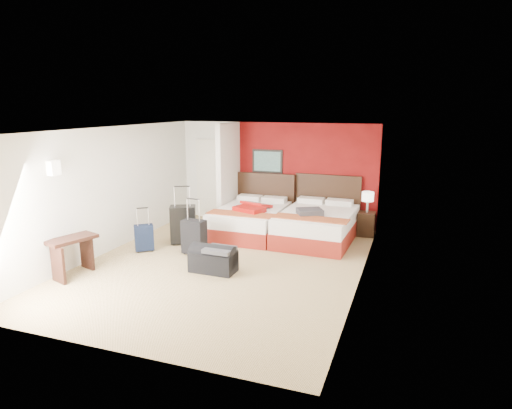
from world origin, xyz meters
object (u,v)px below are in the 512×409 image
at_px(nightstand, 366,224).
at_px(suitcase_charcoal, 194,238).
at_px(bed_right, 317,226).
at_px(duffel_bag, 213,261).
at_px(suitcase_navy, 144,239).
at_px(red_suitcase_open, 253,207).
at_px(bed_left, 250,221).
at_px(desk, 73,256).
at_px(suitcase_black, 183,226).
at_px(table_lamp, 367,202).

bearing_deg(nightstand, suitcase_charcoal, -142.67).
xyz_separation_m(bed_right, suitcase_charcoal, (-2.11, -1.72, 0.01)).
xyz_separation_m(nightstand, duffel_bag, (-2.32, -3.22, -0.07)).
distance_m(bed_right, suitcase_navy, 3.68).
bearing_deg(red_suitcase_open, bed_left, 155.09).
xyz_separation_m(bed_left, desk, (-2.02, -3.42, 0.04)).
relative_size(red_suitcase_open, suitcase_black, 1.11).
relative_size(red_suitcase_open, duffel_bag, 1.10).
bearing_deg(bed_left, red_suitcase_open, -45.05).
relative_size(nightstand, suitcase_black, 0.68).
relative_size(red_suitcase_open, suitcase_navy, 1.72).
bearing_deg(suitcase_black, duffel_bag, -69.70).
bearing_deg(duffel_bag, suitcase_charcoal, 137.08).
relative_size(bed_right, nightstand, 4.00).
xyz_separation_m(duffel_bag, desk, (-2.22, -0.99, 0.14)).
distance_m(duffel_bag, desk, 2.43).
xyz_separation_m(bed_right, red_suitcase_open, (-1.44, -0.13, 0.35)).
bearing_deg(bed_right, nightstand, 40.18).
distance_m(suitcase_charcoal, desk, 2.26).
bearing_deg(nightstand, suitcase_black, -153.23).
height_order(bed_left, red_suitcase_open, red_suitcase_open).
bearing_deg(bed_right, table_lamp, 40.18).
xyz_separation_m(suitcase_charcoal, desk, (-1.46, -1.73, 0.01)).
xyz_separation_m(red_suitcase_open, suitcase_charcoal, (-0.66, -1.59, -0.34)).
bearing_deg(nightstand, red_suitcase_open, -161.22).
bearing_deg(suitcase_charcoal, desk, -126.26).
bearing_deg(bed_right, bed_left, -176.67).
bearing_deg(suitcase_navy, red_suitcase_open, 8.09).
height_order(red_suitcase_open, suitcase_black, suitcase_black).
bearing_deg(table_lamp, nightstand, 0.00).
relative_size(bed_left, duffel_bag, 2.53).
bearing_deg(duffel_bag, suitcase_black, 136.84).
xyz_separation_m(table_lamp, suitcase_navy, (-4.13, -2.66, -0.52)).
height_order(nightstand, table_lamp, table_lamp).
relative_size(suitcase_charcoal, suitcase_navy, 1.29).
xyz_separation_m(bed_left, suitcase_navy, (-1.61, -1.87, -0.05)).
distance_m(suitcase_navy, desk, 1.61).
relative_size(table_lamp, suitcase_navy, 0.92).
height_order(suitcase_charcoal, duffel_bag, suitcase_charcoal).
distance_m(bed_right, suitcase_black, 2.90).
height_order(suitcase_black, desk, suitcase_black).
distance_m(nightstand, suitcase_black, 4.11).
distance_m(bed_right, desk, 4.96).
xyz_separation_m(suitcase_navy, desk, (-0.41, -1.55, 0.09)).
relative_size(red_suitcase_open, table_lamp, 1.87).
xyz_separation_m(bed_left, table_lamp, (2.52, 0.79, 0.47)).
distance_m(nightstand, desk, 6.19).
distance_m(bed_right, red_suitcase_open, 1.49).
xyz_separation_m(table_lamp, suitcase_black, (-3.62, -1.94, -0.38)).
bearing_deg(bed_right, red_suitcase_open, -172.64).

